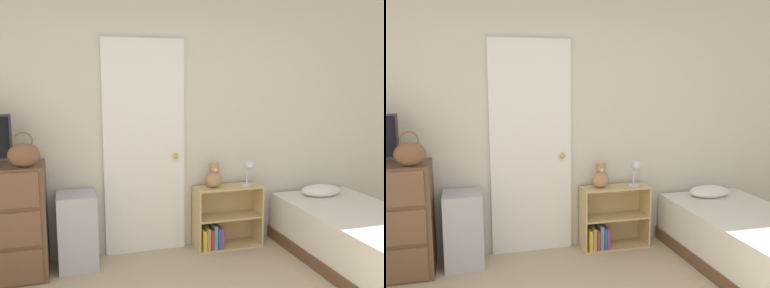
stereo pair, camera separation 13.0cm
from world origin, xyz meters
The scene contains 8 objects.
wall_back centered at (0.00, 2.33, 1.27)m, with size 10.00×0.06×2.55m.
door_closed centered at (-0.21, 2.28, 1.04)m, with size 0.79×0.09×2.07m.
handbag centered at (-1.27, 1.91, 1.09)m, with size 0.25×0.11×0.29m.
storage_bin centered at (-0.87, 2.09, 0.34)m, with size 0.34×0.37×0.68m.
bookshelf centered at (0.55, 2.15, 0.26)m, with size 0.69×0.27×0.63m.
teddy_bear centered at (0.45, 2.14, 0.74)m, with size 0.17×0.17×0.25m.
desk_lamp centered at (0.81, 2.10, 0.81)m, with size 0.13×0.12×0.26m.
bed centered at (1.61, 1.37, 0.25)m, with size 0.95×1.83×0.60m.
Camera 2 is at (-0.85, -1.78, 1.69)m, focal length 40.00 mm.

